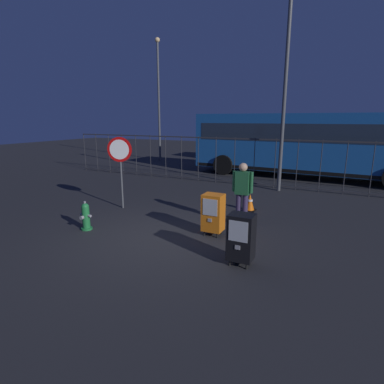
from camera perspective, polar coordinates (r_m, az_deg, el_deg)
ground_plane at (r=7.52m, az=-6.17°, el=-8.36°), size 60.00×60.00×0.00m
fire_hydrant at (r=8.35m, az=-18.91°, el=-4.25°), size 0.33×0.32×0.75m
newspaper_box_primary at (r=7.49m, az=3.90°, el=-3.77°), size 0.48×0.42×1.02m
newspaper_box_secondary at (r=6.05m, az=9.01°, el=-8.16°), size 0.48×0.42×1.02m
stop_sign at (r=9.83m, az=-13.06°, el=6.16°), size 0.71×0.31×2.23m
pedestrian at (r=8.17m, az=9.22°, el=0.26°), size 0.55×0.22×1.67m
traffic_cone at (r=9.70m, az=10.56°, el=-1.90°), size 0.36×0.36×0.53m
fence_barrier at (r=13.34m, az=9.55°, el=5.60°), size 18.03×0.04×2.00m
bus_near at (r=15.80m, az=20.20°, el=8.67°), size 10.61×3.20×3.00m
bus_far at (r=20.05m, az=24.80°, el=9.09°), size 10.50×2.79×3.00m
street_light_near_left at (r=12.55m, az=16.92°, el=20.75°), size 0.32×0.32×7.87m
street_light_near_right at (r=21.42m, az=-6.15°, el=17.76°), size 0.32×0.32×7.76m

